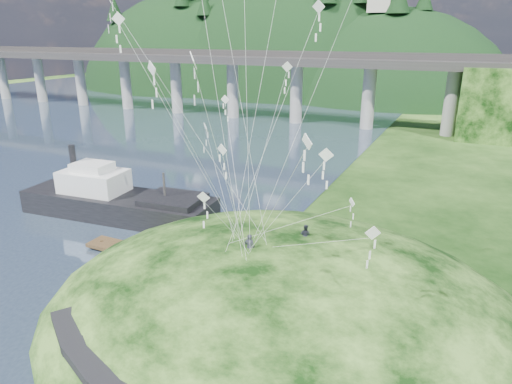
% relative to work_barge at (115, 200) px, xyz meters
% --- Properties ---
extents(ground, '(320.00, 320.00, 0.00)m').
position_rel_work_barge_xyz_m(ground, '(14.79, -10.82, -1.85)').
color(ground, black).
rests_on(ground, ground).
extents(grass_hill, '(36.00, 32.00, 13.00)m').
position_rel_work_barge_xyz_m(grass_hill, '(22.79, -8.82, -3.35)').
color(grass_hill, black).
rests_on(grass_hill, ground).
extents(bridge, '(160.00, 11.00, 15.00)m').
position_rel_work_barge_xyz_m(bridge, '(-11.67, 59.24, 7.85)').
color(bridge, '#2D2B2B').
rests_on(bridge, ground).
extents(far_ridge, '(153.00, 70.00, 94.50)m').
position_rel_work_barge_xyz_m(far_ridge, '(-28.79, 111.35, -9.29)').
color(far_ridge, black).
rests_on(far_ridge, ground).
extents(work_barge, '(21.52, 7.54, 7.39)m').
position_rel_work_barge_xyz_m(work_barge, '(0.00, 0.00, 0.00)').
color(work_barge, black).
rests_on(work_barge, ground).
extents(wooden_dock, '(13.05, 2.13, 0.93)m').
position_rel_work_barge_xyz_m(wooden_dock, '(9.54, -6.54, -1.44)').
color(wooden_dock, '#3C2A18').
rests_on(wooden_dock, ground).
extents(kite_flyers, '(3.51, 4.20, 1.95)m').
position_rel_work_barge_xyz_m(kite_flyers, '(22.11, -8.01, 3.94)').
color(kite_flyers, '#262833').
rests_on(kite_flyers, ground).
extents(kite_swarm, '(15.96, 16.60, 20.57)m').
position_rel_work_barge_xyz_m(kite_swarm, '(20.66, -9.25, 14.99)').
color(kite_swarm, silver).
rests_on(kite_swarm, ground).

